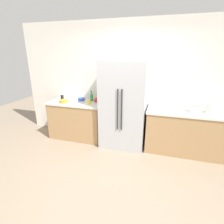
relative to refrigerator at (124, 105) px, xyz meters
The scene contains 14 objects.
ground_plane 1.60m from the refrigerator, 89.71° to the right, with size 10.61×10.61×0.00m, color gray.
kitchen_back_panel 0.59m from the refrigerator, 89.09° to the left, with size 5.30×0.10×2.66m, color silver.
counter_left 1.24m from the refrigerator, behind, with size 1.29×0.66×0.89m.
counter_right 1.40m from the refrigerator, ahead, with size 1.62×0.66×0.89m.
refrigerator is the anchor object (origin of this frame).
toaster 1.40m from the refrigerator, ahead, with size 0.20×0.16×0.19m, color silver.
rice_cooker 1.68m from the refrigerator, ahead, with size 0.23×0.23×0.27m.
bottle_a 0.87m from the refrigerator, 165.01° to the left, with size 0.07×0.07×0.25m.
cup_a 0.79m from the refrigerator, behind, with size 0.08×0.08×0.10m, color yellow.
cup_b 1.92m from the refrigerator, ahead, with size 0.08×0.08×0.08m, color white.
cup_c 1.62m from the refrigerator, behind, with size 0.08×0.08×0.10m, color black.
cup_d 0.71m from the refrigerator, 167.03° to the left, with size 0.08×0.08×0.10m, color red.
bowl_a 1.40m from the refrigerator, behind, with size 0.20×0.20×0.06m, color orange.
bowl_b 1.10m from the refrigerator, behind, with size 0.16×0.16×0.07m, color blue.
Camera 1 is at (0.77, -2.20, 1.97)m, focal length 28.02 mm.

